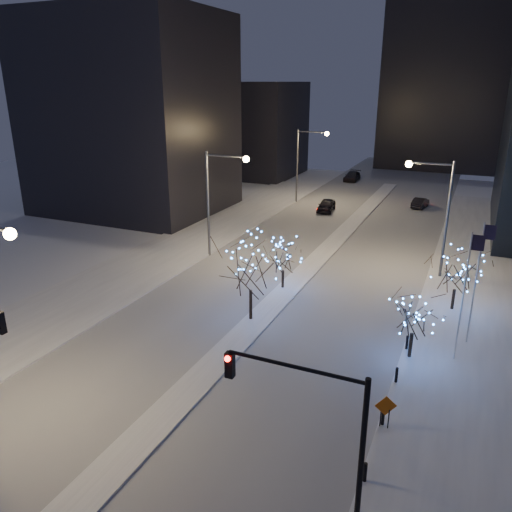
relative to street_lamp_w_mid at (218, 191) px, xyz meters
The scene contains 22 objects.
ground 29.17m from the street_lamp_w_mid, 71.68° to the right, with size 160.00×160.00×0.00m, color white.
road 13.64m from the street_lamp_w_mid, 41.83° to the left, with size 20.00×130.00×0.02m, color #A2A7B1.
median 11.41m from the street_lamp_w_mid, 18.55° to the left, with size 2.00×80.00×0.15m, color white.
east_sidewalk 25.75m from the street_lamp_w_mid, 16.30° to the right, with size 10.00×90.00×0.15m, color white.
west_sidewalk 10.77m from the street_lamp_w_mid, 125.87° to the right, with size 8.00×90.00×0.15m, color white.
filler_west_near 23.72m from the street_lamp_w_mid, 145.71° to the left, with size 22.00×18.00×24.00m, color black.
filler_west_far 46.29m from the street_lamp_w_mid, 111.64° to the left, with size 18.00×16.00×16.00m, color black.
horizon_block 68.25m from the street_lamp_w_mid, 77.06° to the left, with size 24.00×14.00×42.00m, color black.
street_lamp_w_mid is the anchor object (origin of this frame).
street_lamp_w_far 25.00m from the street_lamp_w_mid, 90.00° to the left, with size 4.40×0.56×10.00m.
street_lamp_east 19.26m from the street_lamp_w_mid, ahead, with size 3.90×0.56×10.00m.
traffic_signal_east 31.60m from the street_lamp_w_mid, 55.49° to the right, with size 5.26×0.43×7.00m.
flagpoles 24.40m from the street_lamp_w_mid, 23.61° to the right, with size 1.35×2.60×8.00m.
bollards 26.27m from the street_lamp_w_mid, 41.61° to the right, with size 0.16×12.16×0.90m.
car_near 22.67m from the street_lamp_w_mid, 78.64° to the left, with size 1.88×4.67×1.59m, color black.
car_mid 33.00m from the street_lamp_w_mid, 62.02° to the left, with size 1.44×4.13×1.36m, color black.
car_far 44.33m from the street_lamp_w_mid, 87.05° to the left, with size 2.15×5.28×1.53m, color #222227.
holiday_tree_median_near 14.16m from the street_lamp_w_mid, 52.81° to the right, with size 5.74×5.74×6.19m.
holiday_tree_median_far 10.44m from the street_lamp_w_mid, 29.96° to the right, with size 3.75×3.75×3.95m.
holiday_tree_plaza_near 23.05m from the street_lamp_w_mid, 31.38° to the right, with size 3.44×3.44×4.26m.
holiday_tree_plaza_far 21.91m from the street_lamp_w_mid, ahead, with size 4.73×4.73×4.69m.
construction_sign 27.68m from the street_lamp_w_mid, 44.92° to the right, with size 0.99×0.47×1.76m.
Camera 1 is at (12.82, -13.07, 16.00)m, focal length 35.00 mm.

